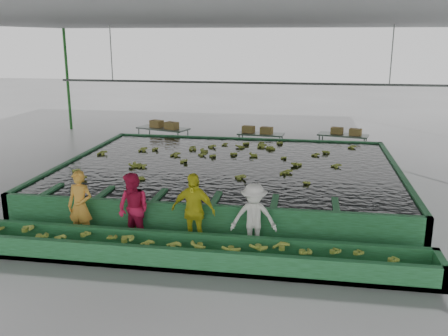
% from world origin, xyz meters
% --- Properties ---
extents(ground, '(80.00, 80.00, 0.00)m').
position_xyz_m(ground, '(0.00, 0.00, 0.00)').
color(ground, slate).
rests_on(ground, ground).
extents(shed_roof, '(20.00, 22.00, 0.04)m').
position_xyz_m(shed_roof, '(0.00, 0.00, 5.00)').
color(shed_roof, '#96979A').
rests_on(shed_roof, shed_posts).
extents(shed_posts, '(20.00, 22.00, 5.00)m').
position_xyz_m(shed_posts, '(0.00, 0.00, 2.50)').
color(shed_posts, '#1F5A1F').
rests_on(shed_posts, ground).
extents(flotation_tank, '(10.00, 8.00, 0.90)m').
position_xyz_m(flotation_tank, '(0.00, 1.50, 0.45)').
color(flotation_tank, '#266E3A').
rests_on(flotation_tank, ground).
extents(tank_water, '(9.70, 7.70, 0.00)m').
position_xyz_m(tank_water, '(0.00, 1.50, 0.85)').
color(tank_water, black).
rests_on(tank_water, flotation_tank).
extents(sorting_trough, '(10.00, 1.00, 0.50)m').
position_xyz_m(sorting_trough, '(0.00, -3.60, 0.25)').
color(sorting_trough, '#266E3A').
rests_on(sorting_trough, ground).
extents(cableway_rail, '(0.08, 0.08, 14.00)m').
position_xyz_m(cableway_rail, '(0.00, 5.00, 3.00)').
color(cableway_rail, '#59605B').
rests_on(cableway_rail, shed_roof).
extents(rail_hanger_left, '(0.04, 0.04, 2.00)m').
position_xyz_m(rail_hanger_left, '(-5.00, 5.00, 4.00)').
color(rail_hanger_left, '#59605B').
rests_on(rail_hanger_left, shed_roof).
extents(rail_hanger_right, '(0.04, 0.04, 2.00)m').
position_xyz_m(rail_hanger_right, '(5.00, 5.00, 4.00)').
color(rail_hanger_right, '#59605B').
rests_on(rail_hanger_right, shed_roof).
extents(worker_a, '(0.63, 0.44, 1.66)m').
position_xyz_m(worker_a, '(-2.80, -2.80, 0.83)').
color(worker_a, gold).
rests_on(worker_a, ground).
extents(worker_b, '(0.99, 0.90, 1.66)m').
position_xyz_m(worker_b, '(-1.52, -2.80, 0.83)').
color(worker_b, '#C61842').
rests_on(worker_b, ground).
extents(worker_c, '(1.07, 0.56, 1.74)m').
position_xyz_m(worker_c, '(-0.14, -2.80, 0.87)').
color(worker_c, yellow).
rests_on(worker_c, ground).
extents(worker_d, '(1.06, 0.68, 1.57)m').
position_xyz_m(worker_d, '(1.21, -2.80, 0.78)').
color(worker_d, white).
rests_on(worker_d, ground).
extents(packing_table_left, '(2.30, 1.47, 0.97)m').
position_xyz_m(packing_table_left, '(-3.59, 6.63, 0.49)').
color(packing_table_left, '#59605B').
rests_on(packing_table_left, ground).
extents(packing_table_mid, '(1.89, 0.90, 0.83)m').
position_xyz_m(packing_table_mid, '(0.45, 6.77, 0.42)').
color(packing_table_mid, '#59605B').
rests_on(packing_table_mid, ground).
extents(packing_table_right, '(2.04, 1.17, 0.87)m').
position_xyz_m(packing_table_right, '(3.69, 6.89, 0.44)').
color(packing_table_right, '#59605B').
rests_on(packing_table_right, ground).
extents(box_stack_left, '(1.34, 0.87, 0.28)m').
position_xyz_m(box_stack_left, '(-3.51, 6.53, 0.97)').
color(box_stack_left, olive).
rests_on(box_stack_left, packing_table_left).
extents(box_stack_mid, '(1.28, 0.57, 0.27)m').
position_xyz_m(box_stack_mid, '(0.31, 6.79, 0.83)').
color(box_stack_mid, olive).
rests_on(box_stack_mid, packing_table_mid).
extents(box_stack_right, '(1.22, 0.63, 0.25)m').
position_xyz_m(box_stack_right, '(3.80, 6.87, 0.88)').
color(box_stack_right, olive).
rests_on(box_stack_right, packing_table_right).
extents(floating_bananas, '(9.20, 6.27, 0.13)m').
position_xyz_m(floating_bananas, '(0.00, 2.30, 0.85)').
color(floating_bananas, '#92A435').
rests_on(floating_bananas, tank_water).
extents(trough_bananas, '(9.29, 0.62, 0.12)m').
position_xyz_m(trough_bananas, '(0.00, -3.60, 0.40)').
color(trough_bananas, '#92A435').
rests_on(trough_bananas, sorting_trough).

